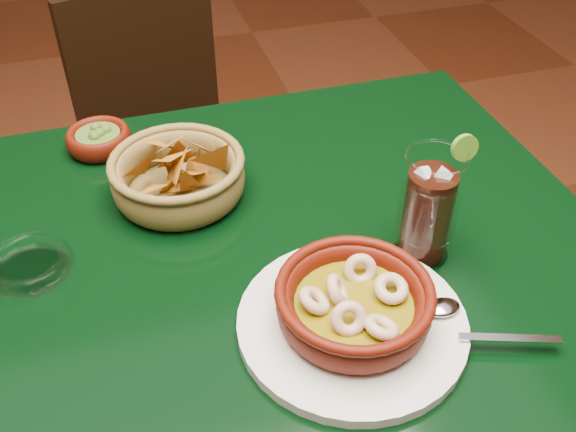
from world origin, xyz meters
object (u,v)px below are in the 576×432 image
object	(u,v)px
chip_basket	(178,175)
cola_drink	(428,208)
dining_chair	(174,150)
dining_table	(193,308)
shrimp_plate	(354,309)

from	to	relation	value
chip_basket	cola_drink	distance (m)	0.38
dining_chair	cola_drink	distance (m)	0.90
dining_chair	cola_drink	xyz separation A→B (m)	(0.25, -0.78, 0.37)
dining_table	chip_basket	bearing A→B (deg)	83.25
dining_chair	cola_drink	size ratio (longest dim) A/B	4.55
dining_chair	chip_basket	distance (m)	0.64
shrimp_plate	chip_basket	world-z (taller)	chip_basket
chip_basket	cola_drink	world-z (taller)	cola_drink
dining_table	cola_drink	size ratio (longest dim) A/B	6.47
cola_drink	dining_chair	bearing A→B (deg)	107.77
dining_table	chip_basket	distance (m)	0.20
dining_table	shrimp_plate	size ratio (longest dim) A/B	3.30
shrimp_plate	dining_chair	bearing A→B (deg)	97.19
dining_chair	shrimp_plate	size ratio (longest dim) A/B	2.32
dining_table	cola_drink	world-z (taller)	cola_drink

